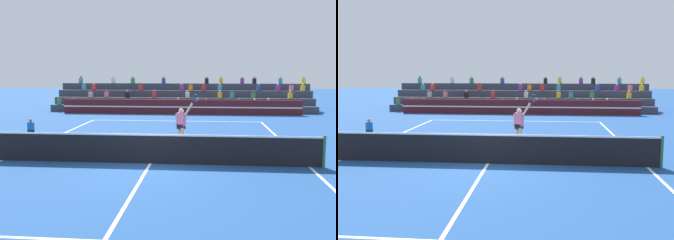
{
  "view_description": "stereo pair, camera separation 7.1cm",
  "coord_description": "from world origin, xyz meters",
  "views": [
    {
      "loc": [
        1.92,
        -13.51,
        3.28
      ],
      "look_at": [
        0.27,
        3.7,
        1.1
      ],
      "focal_mm": 42.0,
      "sensor_mm": 36.0,
      "label": 1
    },
    {
      "loc": [
        1.99,
        -13.5,
        3.28
      ],
      "look_at": [
        0.27,
        3.7,
        1.1
      ],
      "focal_mm": 42.0,
      "sensor_mm": 36.0,
      "label": 2
    }
  ],
  "objects": [
    {
      "name": "tennis_net",
      "position": [
        0.0,
        0.0,
        0.54
      ],
      "size": [
        12.0,
        0.1,
        1.1
      ],
      "color": "#2D6B38",
      "rests_on": "ground"
    },
    {
      "name": "tennis_ball",
      "position": [
        0.75,
        5.82,
        0.03
      ],
      "size": [
        0.07,
        0.07,
        0.07
      ],
      "primitive_type": "sphere",
      "color": "#C6DB33",
      "rests_on": "ground"
    },
    {
      "name": "bleacher_stand",
      "position": [
        0.01,
        19.2,
        0.84
      ],
      "size": [
        20.93,
        3.8,
        2.83
      ],
      "color": "#383D4C",
      "rests_on": "ground"
    },
    {
      "name": "court_lines",
      "position": [
        0.0,
        0.0,
        0.0
      ],
      "size": [
        11.1,
        23.9,
        0.01
      ],
      "color": "white",
      "rests_on": "ground"
    },
    {
      "name": "ground_plane",
      "position": [
        0.0,
        0.0,
        0.0
      ],
      "size": [
        120.0,
        120.0,
        0.0
      ],
      "primitive_type": "plane",
      "color": "navy"
    },
    {
      "name": "tennis_player",
      "position": [
        0.93,
        2.81,
        0.98
      ],
      "size": [
        1.04,
        0.78,
        2.39
      ],
      "color": "beige",
      "rests_on": "ground"
    },
    {
      "name": "sponsor_banner_wall",
      "position": [
        0.0,
        16.03,
        0.55
      ],
      "size": [
        18.0,
        0.26,
        1.1
      ],
      "color": "#51191E",
      "rests_on": "ground"
    },
    {
      "name": "ball_kid_courtside",
      "position": [
        -6.95,
        5.57,
        0.33
      ],
      "size": [
        0.3,
        0.36,
        0.84
      ],
      "color": "black",
      "rests_on": "ground"
    }
  ]
}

